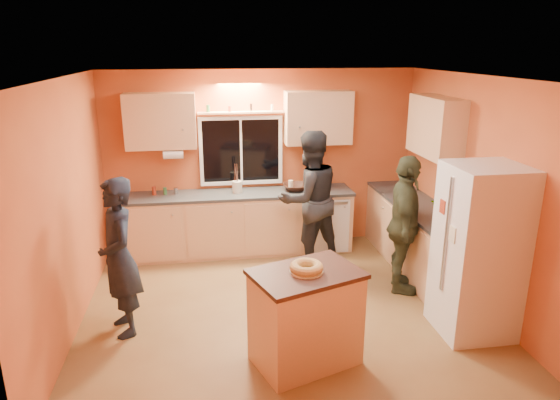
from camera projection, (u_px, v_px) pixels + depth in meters
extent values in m
plane|color=brown|center=(283.00, 306.00, 5.82)|extent=(4.50, 4.50, 0.00)
cube|color=#CC6634|center=(262.00, 160.00, 7.33)|extent=(4.50, 0.04, 2.60)
cube|color=#CC6634|center=(328.00, 281.00, 3.55)|extent=(4.50, 0.04, 2.60)
cube|color=#CC6634|center=(67.00, 209.00, 5.11)|extent=(0.04, 4.00, 2.60)
cube|color=#CC6634|center=(475.00, 191.00, 5.77)|extent=(0.04, 4.00, 2.60)
cube|color=white|center=(284.00, 77.00, 5.05)|extent=(4.50, 4.00, 0.02)
cube|color=black|center=(241.00, 151.00, 7.22)|extent=(1.10, 0.02, 0.90)
cube|color=white|center=(241.00, 151.00, 7.21)|extent=(1.20, 0.04, 1.00)
cube|color=tan|center=(160.00, 121.00, 6.78)|extent=(0.95, 0.33, 0.75)
cube|color=tan|center=(318.00, 118.00, 7.10)|extent=(0.95, 0.33, 0.75)
cube|color=tan|center=(436.00, 127.00, 6.31)|extent=(0.33, 1.00, 0.75)
cylinder|color=silver|center=(173.00, 155.00, 6.83)|extent=(0.27, 0.12, 0.12)
cube|color=tan|center=(241.00, 224.00, 7.25)|extent=(3.20, 0.60, 0.86)
cube|color=#282B2D|center=(240.00, 194.00, 7.12)|extent=(3.24, 0.62, 0.04)
cube|color=tan|center=(392.00, 216.00, 7.59)|extent=(0.60, 0.60, 0.86)
cube|color=#282B2D|center=(394.00, 187.00, 7.45)|extent=(0.62, 0.62, 0.04)
cube|color=tan|center=(425.00, 246.00, 6.45)|extent=(0.60, 1.80, 0.86)
cube|color=#282B2D|center=(429.00, 213.00, 6.32)|extent=(0.62, 1.84, 0.04)
cube|color=silver|center=(479.00, 251.00, 5.08)|extent=(0.72, 0.70, 1.80)
cube|color=tan|center=(306.00, 319.00, 4.68)|extent=(1.08, 0.89, 0.91)
cube|color=black|center=(306.00, 274.00, 4.54)|extent=(1.13, 0.95, 0.04)
torus|color=#B28649|center=(306.00, 267.00, 4.52)|extent=(0.31, 0.31, 0.09)
imported|color=black|center=(119.00, 258.00, 5.08)|extent=(0.59, 0.71, 1.67)
imported|color=black|center=(309.00, 199.00, 6.71)|extent=(1.08, 0.95, 1.86)
imported|color=#2E3220|center=(404.00, 225.00, 5.97)|extent=(0.72, 1.08, 1.70)
imported|color=black|center=(296.00, 187.00, 7.23)|extent=(0.38, 0.38, 0.09)
cylinder|color=beige|center=(237.00, 187.00, 7.09)|extent=(0.14, 0.14, 0.17)
imported|color=gray|center=(440.00, 206.00, 6.05)|extent=(0.30, 0.28, 0.29)
cube|color=maroon|center=(403.00, 193.00, 6.97)|extent=(0.19, 0.16, 0.07)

